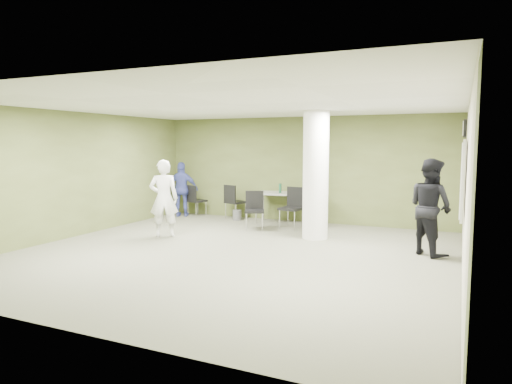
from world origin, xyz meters
The scene contains 17 objects.
floor centered at (0.00, 0.00, 0.00)m, with size 8.00×8.00×0.00m, color #4E503F.
ceiling centered at (0.00, 0.00, 2.80)m, with size 8.00×8.00×0.00m, color white.
wall_back centered at (0.00, 4.00, 1.40)m, with size 8.00×0.02×2.80m, color #464F25.
wall_left centered at (-4.00, 0.00, 1.40)m, with size 0.02×8.00×2.80m, color #464F25.
wall_right_cream centered at (4.00, 0.00, 1.40)m, with size 0.02×8.00×2.80m, color beige.
column centered at (1.00, 2.00, 1.40)m, with size 0.56×0.56×2.80m, color silver.
whiteboard centered at (3.92, 1.20, 1.50)m, with size 0.05×2.30×1.30m.
wall_clock centered at (3.92, 1.20, 2.35)m, with size 0.06×0.32×0.32m.
folding_table centered at (-0.23, 3.54, 0.76)m, with size 1.75×0.87×1.06m.
wastebasket centered at (-1.66, 3.45, 0.14)m, with size 0.24×0.24×0.28m, color #4C4C4C.
chair_back_left centered at (-3.09, 3.57, 0.53)m, with size 0.57×0.57×0.90m.
chair_back_right centered at (-1.83, 3.57, 0.56)m, with size 0.61×0.61×0.96m.
chair_table_left centered at (-0.68, 2.46, 0.54)m, with size 0.61×0.61×0.93m.
chair_table_right centered at (0.13, 2.99, 0.60)m, with size 0.58×0.58×1.01m.
woman_white centered at (-2.15, 0.78, 0.87)m, with size 0.63×0.42×1.73m, color silver.
man_black centered at (3.40, 1.45, 0.91)m, with size 0.88×0.69×1.82m, color black.
man_blue centered at (-3.40, 3.40, 0.78)m, with size 0.92×0.38×1.57m, color #3A4390.
Camera 1 is at (3.90, -7.60, 2.08)m, focal length 32.00 mm.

